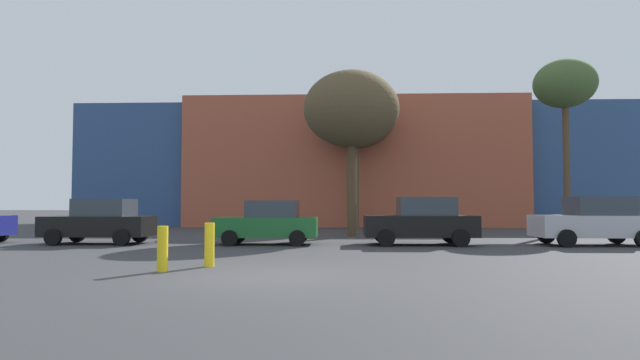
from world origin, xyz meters
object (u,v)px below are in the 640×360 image
at_px(parked_car_1, 100,221).
at_px(bare_tree_0, 565,86).
at_px(parked_car_4, 594,221).
at_px(bollard_yellow_1, 163,249).
at_px(bollard_yellow_0, 209,245).
at_px(bare_tree_2, 356,117).
at_px(parked_car_3, 421,221).
at_px(bare_tree_1, 351,110).
at_px(parked_car_2, 268,223).

xyz_separation_m(parked_car_1, bare_tree_0, (20.82, 7.80, 6.80)).
bearing_deg(parked_car_4, bollard_yellow_1, 30.18).
xyz_separation_m(bollard_yellow_0, bollard_yellow_1, (-0.82, -0.97, -0.02)).
distance_m(parked_car_1, bare_tree_2, 16.62).
relative_size(parked_car_4, bollard_yellow_1, 4.02).
distance_m(bollard_yellow_0, bollard_yellow_1, 1.27).
height_order(parked_car_4, bare_tree_2, bare_tree_2).
relative_size(parked_car_1, parked_car_3, 0.96).
bearing_deg(bare_tree_0, bare_tree_1, -164.42).
bearing_deg(parked_car_3, bollard_yellow_1, 47.81).
distance_m(parked_car_3, bare_tree_0, 13.51).
height_order(bare_tree_2, bollard_yellow_0, bare_tree_2).
distance_m(parked_car_4, bare_tree_1, 11.13).
bearing_deg(bare_tree_2, parked_car_4, -54.81).
bearing_deg(bollard_yellow_1, bare_tree_1, 69.89).
height_order(parked_car_3, bare_tree_0, bare_tree_0).
relative_size(parked_car_3, bare_tree_0, 0.45).
xyz_separation_m(parked_car_2, bare_tree_2, (3.65, 11.83, 5.95)).
xyz_separation_m(bare_tree_1, bare_tree_2, (0.42, 7.15, 0.87)).
bearing_deg(parked_car_1, bollard_yellow_0, 131.13).
distance_m(parked_car_2, bare_tree_0, 17.75).
distance_m(bare_tree_0, bare_tree_2, 11.53).
xyz_separation_m(parked_car_1, parked_car_2, (6.41, 0.00, -0.03)).
relative_size(bare_tree_2, bollard_yellow_0, 8.24).
xyz_separation_m(parked_car_2, parked_car_4, (11.99, -0.00, 0.07)).
distance_m(parked_car_3, bare_tree_1, 7.29).
bearing_deg(parked_car_3, bare_tree_1, -62.18).
distance_m(parked_car_1, bare_tree_0, 23.25).
relative_size(parked_car_3, bollard_yellow_0, 3.84).
height_order(parked_car_1, parked_car_4, parked_car_4).
distance_m(parked_car_1, parked_car_3, 12.11).
distance_m(parked_car_3, parked_car_4, 6.29).
relative_size(parked_car_4, bollard_yellow_0, 3.88).
distance_m(parked_car_2, bare_tree_1, 7.62).
bearing_deg(bare_tree_0, bollard_yellow_1, -135.35).
distance_m(parked_car_1, bollard_yellow_0, 9.00).
height_order(parked_car_2, bare_tree_1, bare_tree_1).
relative_size(parked_car_2, bare_tree_0, 0.42).
distance_m(parked_car_2, parked_car_4, 11.99).
xyz_separation_m(parked_car_2, bollard_yellow_1, (-1.32, -7.74, -0.30)).
xyz_separation_m(parked_car_3, bare_tree_1, (-2.47, 4.68, 5.02)).
relative_size(parked_car_3, bare_tree_2, 0.47).
relative_size(bare_tree_1, bollard_yellow_0, 7.27).
xyz_separation_m(parked_car_4, bare_tree_0, (2.42, 7.80, 6.75)).
bearing_deg(bollard_yellow_0, bare_tree_0, 44.35).
distance_m(parked_car_4, bollard_yellow_0, 14.21).
distance_m(parked_car_2, parked_car_3, 5.70).
height_order(parked_car_4, bare_tree_0, bare_tree_0).
bearing_deg(bare_tree_2, parked_car_2, -107.13).
xyz_separation_m(parked_car_3, bare_tree_2, (-2.05, 11.83, 5.89)).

